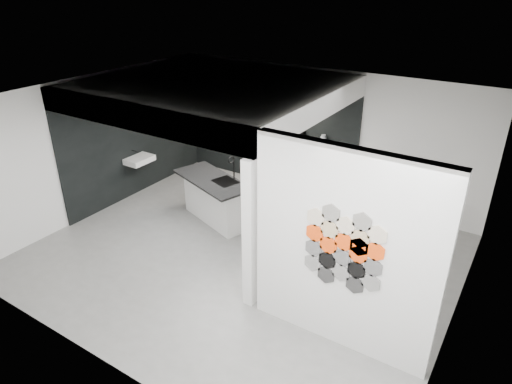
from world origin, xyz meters
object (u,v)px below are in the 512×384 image
at_px(stockpot, 227,118).
at_px(bottle_dark, 264,125).
at_px(kitchen_island, 216,198).
at_px(glass_bowl, 323,139).
at_px(partition_panel, 343,253).
at_px(glass_vase, 323,138).
at_px(utensil_cup, 240,122).
at_px(kettle, 301,132).
at_px(wall_basin, 139,160).

height_order(stockpot, bottle_dark, bottle_dark).
relative_size(kitchen_island, glass_bowl, 15.24).
height_order(partition_panel, stockpot, partition_panel).
xyz_separation_m(stockpot, glass_vase, (2.51, 0.00, -0.01)).
xyz_separation_m(bottle_dark, utensil_cup, (-0.68, 0.00, -0.03)).
bearing_deg(glass_vase, kettle, 180.00).
bearing_deg(stockpot, bottle_dark, 0.00).
height_order(stockpot, utensil_cup, stockpot).
xyz_separation_m(kettle, glass_bowl, (0.54, 0.00, -0.04)).
bearing_deg(glass_vase, bottle_dark, 180.00).
xyz_separation_m(wall_basin, kitchen_island, (2.09, -0.01, -0.37)).
xyz_separation_m(glass_bowl, bottle_dark, (-1.47, 0.00, 0.04)).
height_order(wall_basin, bottle_dark, bottle_dark).
xyz_separation_m(stockpot, glass_bowl, (2.51, 0.00, -0.03)).
bearing_deg(stockpot, kettle, 0.00).
height_order(kitchen_island, bottle_dark, bottle_dark).
xyz_separation_m(partition_panel, glass_bowl, (-2.08, 3.87, -0.04)).
bearing_deg(glass_vase, wall_basin, -148.65).
xyz_separation_m(partition_panel, utensil_cup, (-4.22, 3.87, -0.03)).
bearing_deg(stockpot, kitchen_island, -59.78).
bearing_deg(kitchen_island, kettle, 88.86).
height_order(wall_basin, stockpot, stockpot).
height_order(glass_bowl, glass_vase, glass_vase).
relative_size(glass_vase, bottle_dark, 0.78).
xyz_separation_m(partition_panel, kitchen_island, (-3.38, 1.79, -0.92)).
bearing_deg(glass_bowl, kitchen_island, -122.19).
bearing_deg(partition_panel, bottle_dark, 132.50).
distance_m(partition_panel, stockpot, 6.00).
bearing_deg(kettle, glass_bowl, -19.48).
xyz_separation_m(glass_bowl, utensil_cup, (-2.15, 0.00, 0.01)).
relative_size(bottle_dark, utensil_cup, 1.59).
bearing_deg(kettle, wall_basin, -163.54).
bearing_deg(stockpot, utensil_cup, 0.00).
height_order(kitchen_island, glass_bowl, same).
distance_m(kitchen_island, glass_vase, 2.61).
height_order(partition_panel, kitchen_island, partition_panel).
distance_m(kitchen_island, stockpot, 2.57).
distance_m(partition_panel, kettle, 4.67).
relative_size(partition_panel, stockpot, 14.91).
distance_m(wall_basin, glass_bowl, 4.00).
height_order(wall_basin, kettle, kettle).
xyz_separation_m(stockpot, bottle_dark, (1.04, 0.00, 0.01)).
height_order(kitchen_island, utensil_cup, utensil_cup).
height_order(glass_bowl, bottle_dark, bottle_dark).
height_order(glass_bowl, utensil_cup, utensil_cup).
bearing_deg(kitchen_island, utensil_cup, 131.21).
relative_size(stockpot, glass_vase, 1.44).
xyz_separation_m(kitchen_island, glass_bowl, (1.30, 2.07, 0.89)).
xyz_separation_m(partition_panel, stockpot, (-4.59, 3.87, -0.00)).
height_order(stockpot, glass_vase, stockpot).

